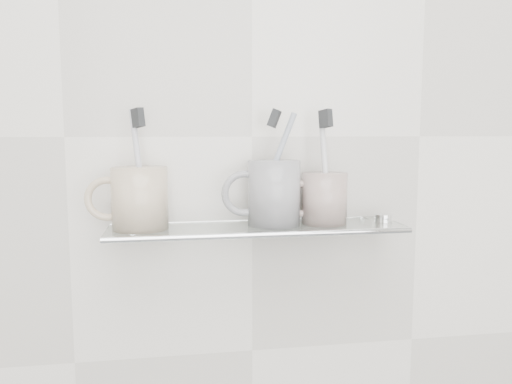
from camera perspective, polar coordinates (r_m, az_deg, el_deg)
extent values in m
plane|color=silver|center=(0.89, -0.45, 6.34)|extent=(2.50, 0.00, 2.50)
cube|color=silver|center=(0.85, 0.19, -4.15)|extent=(0.50, 0.12, 0.01)
cylinder|color=silver|center=(0.79, 0.85, -4.92)|extent=(0.50, 0.01, 0.01)
cylinder|color=silver|center=(0.89, -13.83, -4.57)|extent=(0.02, 0.03, 0.02)
cylinder|color=silver|center=(0.95, 12.33, -3.78)|extent=(0.02, 0.03, 0.02)
cylinder|color=beige|center=(0.84, -13.13, -0.69)|extent=(0.11, 0.11, 0.10)
torus|color=beige|center=(0.84, -16.63, -0.76)|extent=(0.07, 0.01, 0.07)
cylinder|color=silver|center=(0.83, -13.22, 2.73)|extent=(0.03, 0.03, 0.19)
cube|color=#252729|center=(0.83, -13.38, 8.25)|extent=(0.03, 0.03, 0.03)
cylinder|color=white|center=(0.85, 2.06, -0.10)|extent=(0.09, 0.09, 0.11)
torus|color=white|center=(0.84, -1.33, -0.16)|extent=(0.08, 0.01, 0.08)
cylinder|color=#8A98AF|center=(0.85, 2.08, 2.98)|extent=(0.08, 0.03, 0.18)
cube|color=#252729|center=(0.84, 2.10, 8.41)|extent=(0.03, 0.03, 0.03)
cylinder|color=silver|center=(0.87, 7.82, -0.71)|extent=(0.10, 0.10, 0.09)
torus|color=silver|center=(0.86, 4.93, -0.78)|extent=(0.06, 0.01, 0.06)
cylinder|color=white|center=(0.87, 7.88, 3.02)|extent=(0.02, 0.04, 0.19)
cube|color=#252729|center=(0.87, 7.97, 8.31)|extent=(0.02, 0.03, 0.03)
cylinder|color=silver|center=(0.92, 14.39, -2.87)|extent=(0.03, 0.03, 0.01)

